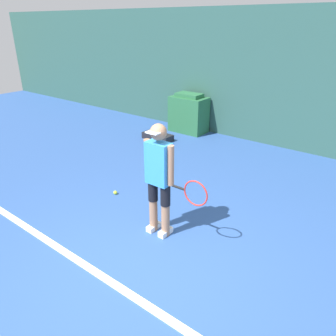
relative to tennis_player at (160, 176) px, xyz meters
name	(u,v)px	position (x,y,z in m)	size (l,w,h in m)	color
ground_plane	(139,274)	(0.35, -0.84, -0.91)	(24.00, 24.00, 0.00)	#2D5193
back_wall	(303,82)	(0.35, 4.60, 0.67)	(24.00, 0.10, 3.16)	#2D564C
court_baseline	(121,289)	(0.35, -1.14, -0.90)	(21.60, 0.10, 0.01)	white
tennis_player	(160,176)	(0.00, 0.00, 0.00)	(1.01, 0.28, 1.64)	#A37556
tennis_ball	(115,193)	(-1.36, 0.39, -0.87)	(0.07, 0.07, 0.07)	#D1E533
covered_chair	(189,114)	(-2.43, 4.21, -0.40)	(0.99, 0.60, 1.06)	#28663D
equipment_bag	(158,137)	(-2.66, 3.14, -0.83)	(0.81, 0.34, 0.16)	black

